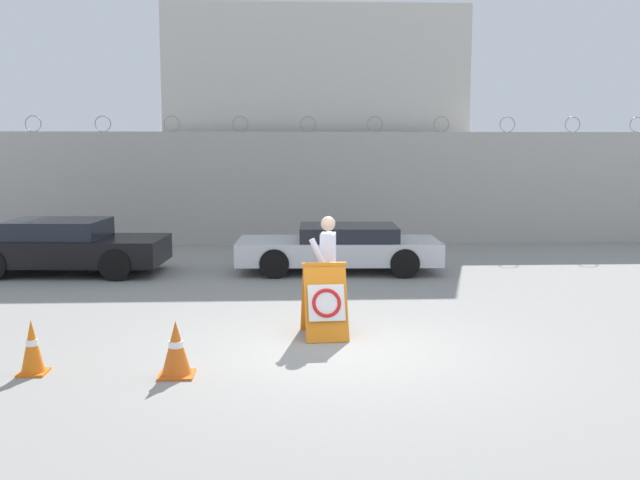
{
  "coord_description": "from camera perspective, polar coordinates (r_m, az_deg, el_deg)",
  "views": [
    {
      "loc": [
        -0.71,
        -9.73,
        2.83
      ],
      "look_at": [
        -0.09,
        2.44,
        1.24
      ],
      "focal_mm": 40.0,
      "sensor_mm": 36.0,
      "label": 1
    }
  ],
  "objects": [
    {
      "name": "traffic_cone_near",
      "position": [
        9.72,
        -22.04,
        -7.94
      ],
      "size": [
        0.34,
        0.34,
        0.7
      ],
      "color": "orange",
      "rests_on": "ground_plane"
    },
    {
      "name": "parked_car_front_coupe",
      "position": [
        17.03,
        -19.67,
        -0.46
      ],
      "size": [
        4.4,
        2.17,
        1.22
      ],
      "rotation": [
        0.0,
        0.0,
        -0.06
      ],
      "color": "black",
      "rests_on": "ground_plane"
    },
    {
      "name": "barricade_sign",
      "position": [
        10.69,
        0.38,
        -4.84
      ],
      "size": [
        0.7,
        0.89,
        1.13
      ],
      "rotation": [
        0.0,
        0.0,
        0.08
      ],
      "color": "orange",
      "rests_on": "ground_plane"
    },
    {
      "name": "building_block",
      "position": [
        24.26,
        -0.5,
        9.11
      ],
      "size": [
        9.24,
        5.25,
        7.09
      ],
      "color": "beige",
      "rests_on": "ground_plane"
    },
    {
      "name": "perimeter_wall",
      "position": [
        20.92,
        -0.96,
        4.18
      ],
      "size": [
        36.0,
        0.3,
        3.73
      ],
      "color": "#ADA8A0",
      "rests_on": "ground_plane"
    },
    {
      "name": "traffic_cone_mid",
      "position": [
        9.12,
        -11.44,
        -8.52
      ],
      "size": [
        0.43,
        0.43,
        0.7
      ],
      "color": "orange",
      "rests_on": "ground_plane"
    },
    {
      "name": "parked_car_rear_sedan",
      "position": [
        16.33,
        1.62,
        -0.58
      ],
      "size": [
        4.65,
        2.1,
        1.06
      ],
      "rotation": [
        0.0,
        0.0,
        3.1
      ],
      "color": "black",
      "rests_on": "ground_plane"
    },
    {
      "name": "security_guard",
      "position": [
        11.19,
        0.62,
        -2.06
      ],
      "size": [
        0.45,
        0.63,
        1.77
      ],
      "rotation": [
        0.0,
        0.0,
        -1.71
      ],
      "color": "black",
      "rests_on": "ground_plane"
    },
    {
      "name": "ground_plane",
      "position": [
        10.16,
        1.22,
        -8.76
      ],
      "size": [
        90.0,
        90.0,
        0.0
      ],
      "primitive_type": "plane",
      "color": "gray"
    }
  ]
}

